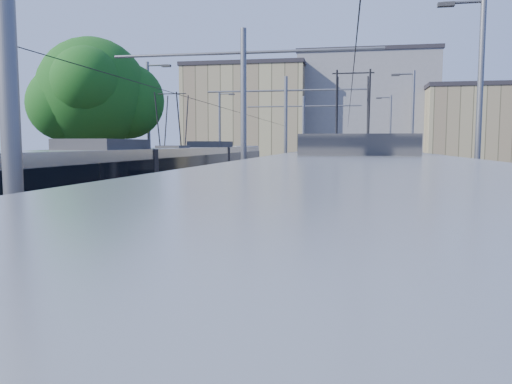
# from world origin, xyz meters

# --- Properties ---
(ground) EXTENTS (160.00, 160.00, 0.00)m
(ground) POSITION_xyz_m (0.00, 0.00, 0.00)
(ground) COLOR black
(ground) RESTS_ON ground
(platform) EXTENTS (4.00, 50.00, 0.30)m
(platform) POSITION_xyz_m (0.00, 17.00, 0.15)
(platform) COLOR gray
(platform) RESTS_ON ground
(tactile_strip_left) EXTENTS (0.70, 50.00, 0.01)m
(tactile_strip_left) POSITION_xyz_m (-1.45, 17.00, 0.30)
(tactile_strip_left) COLOR gray
(tactile_strip_left) RESTS_ON platform
(tactile_strip_right) EXTENTS (0.70, 50.00, 0.01)m
(tactile_strip_right) POSITION_xyz_m (1.45, 17.00, 0.30)
(tactile_strip_right) COLOR gray
(tactile_strip_right) RESTS_ON platform
(rails) EXTENTS (8.71, 70.00, 0.03)m
(rails) POSITION_xyz_m (0.00, 17.00, 0.02)
(rails) COLOR gray
(rails) RESTS_ON ground
(tram_left) EXTENTS (2.43, 29.62, 5.50)m
(tram_left) POSITION_xyz_m (-3.60, 11.00, 1.71)
(tram_left) COLOR black
(tram_left) RESTS_ON ground
(tram_right) EXTENTS (2.43, 32.10, 5.50)m
(tram_right) POSITION_xyz_m (3.60, 6.25, 1.86)
(tram_right) COLOR black
(tram_right) RESTS_ON ground
(catenary) EXTENTS (9.20, 70.00, 7.00)m
(catenary) POSITION_xyz_m (0.00, 14.15, 4.52)
(catenary) COLOR slate
(catenary) RESTS_ON platform
(street_lamps) EXTENTS (15.18, 38.22, 8.00)m
(street_lamps) POSITION_xyz_m (-0.00, 21.00, 4.18)
(street_lamps) COLOR slate
(street_lamps) RESTS_ON ground
(shelter) EXTENTS (1.00, 1.29, 2.51)m
(shelter) POSITION_xyz_m (0.20, 11.18, 1.62)
(shelter) COLOR black
(shelter) RESTS_ON platform
(tree) EXTENTS (5.97, 5.52, 8.67)m
(tree) POSITION_xyz_m (-8.62, 14.76, 5.86)
(tree) COLOR #382314
(tree) RESTS_ON ground
(building_left) EXTENTS (16.32, 12.24, 14.05)m
(building_left) POSITION_xyz_m (-10.00, 60.00, 7.04)
(building_left) COLOR tan
(building_left) RESTS_ON ground
(building_centre) EXTENTS (18.36, 14.28, 15.76)m
(building_centre) POSITION_xyz_m (6.00, 64.00, 7.89)
(building_centre) COLOR gray
(building_centre) RESTS_ON ground
(building_right) EXTENTS (14.28, 10.20, 10.68)m
(building_right) POSITION_xyz_m (20.00, 58.00, 5.35)
(building_right) COLOR tan
(building_right) RESTS_ON ground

